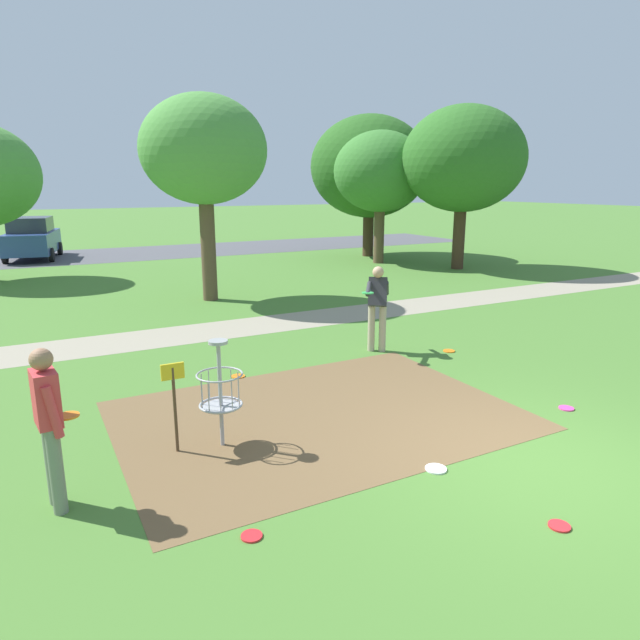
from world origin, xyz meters
TOP-DOWN VIEW (x-y plane):
  - ground_plane at (0.00, 0.00)m, footprint 160.00×160.00m
  - dirt_tee_pad at (-1.65, 2.49)m, footprint 5.55×4.04m
  - disc_golf_basket at (-3.23, 2.25)m, footprint 0.98×0.58m
  - player_foreground_watching at (0.87, 4.76)m, footprint 1.00×0.75m
  - player_throwing at (-5.11, 1.68)m, footprint 0.42×0.48m
  - frisbee_near_basket at (-2.10, 4.61)m, footprint 0.24×0.24m
  - frisbee_by_tee at (1.71, 0.96)m, footprint 0.22×0.22m
  - frisbee_mid_grass at (-0.85, -0.99)m, footprint 0.21×0.21m
  - frisbee_far_left at (-3.55, 0.27)m, footprint 0.21×0.21m
  - frisbee_far_right at (2.13, 4.05)m, footprint 0.23×0.23m
  - frisbee_scattered_a at (-1.18, 0.45)m, footprint 0.25×0.25m
  - tree_near_right at (9.05, 17.69)m, footprint 5.31×5.31m
  - tree_mid_left at (-0.50, 11.29)m, footprint 3.45×3.45m
  - tree_mid_center at (9.96, 12.61)m, footprint 4.65×4.65m
  - tree_mid_right at (8.16, 15.50)m, footprint 3.84×3.84m
  - parking_lot_strip at (0.00, 23.83)m, footprint 36.00×6.00m
  - parked_car_leftmost at (-4.70, 23.84)m, footprint 2.56×4.46m
  - gravel_path at (0.00, 7.83)m, footprint 40.00×1.62m

SIDE VIEW (x-z plane):
  - ground_plane at x=0.00m, z-range 0.00..0.00m
  - gravel_path at x=0.00m, z-range 0.00..0.00m
  - parking_lot_strip at x=0.00m, z-range 0.00..0.01m
  - dirt_tee_pad at x=-1.65m, z-range 0.00..0.01m
  - frisbee_near_basket at x=-2.10m, z-range 0.00..0.02m
  - frisbee_by_tee at x=1.71m, z-range 0.00..0.02m
  - frisbee_mid_grass at x=-0.85m, z-range 0.00..0.02m
  - frisbee_far_left at x=-3.55m, z-range 0.00..0.02m
  - frisbee_far_right at x=2.13m, z-range 0.00..0.02m
  - frisbee_scattered_a at x=-1.18m, z-range 0.00..0.02m
  - disc_golf_basket at x=-3.23m, z-range 0.06..1.45m
  - parked_car_leftmost at x=-4.70m, z-range 0.00..1.84m
  - player_throwing at x=-5.11m, z-range 0.11..1.82m
  - player_foreground_watching at x=0.87m, z-range 0.13..1.84m
  - tree_mid_right at x=8.16m, z-range 1.04..6.43m
  - tree_near_right at x=9.05m, z-range 0.87..7.14m
  - tree_mid_left at x=-0.50m, z-range 1.31..6.94m
  - tree_mid_center at x=9.96m, z-range 1.08..7.24m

